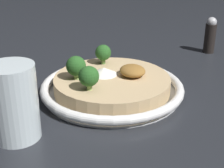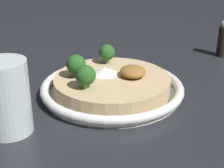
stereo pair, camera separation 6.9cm
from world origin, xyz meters
name	(u,v)px [view 2 (the right image)]	position (x,y,z in m)	size (l,w,h in m)	color
ground_plane	(112,94)	(0.00, 0.00, 0.00)	(6.00, 6.00, 0.00)	#23262B
risotto_bowl	(112,86)	(0.00, 0.00, 0.02)	(0.29, 0.29, 0.04)	white
cheese_sprinkle	(105,71)	(-0.02, -0.01, 0.05)	(0.05, 0.05, 0.01)	white
crispy_onion_garnish	(133,72)	(0.01, 0.04, 0.05)	(0.06, 0.05, 0.02)	olive
broccoli_front_right	(86,75)	(0.04, -0.06, 0.06)	(0.04, 0.04, 0.05)	#84A856
broccoli_front	(76,65)	(-0.02, -0.07, 0.06)	(0.04, 0.04, 0.05)	#759E4C
broccoli_back_left	(107,53)	(-0.08, 0.01, 0.06)	(0.03, 0.03, 0.04)	#668E47
drinking_glass	(6,97)	(0.08, -0.20, 0.06)	(0.08, 0.08, 0.12)	silver
pepper_shaker	(224,38)	(-0.14, 0.35, 0.05)	(0.03, 0.03, 0.10)	black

